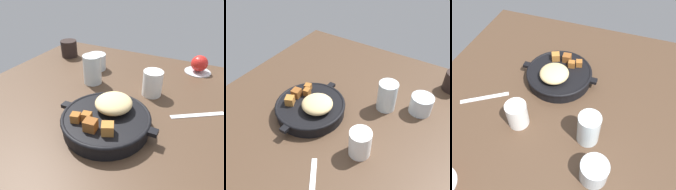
# 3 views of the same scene
# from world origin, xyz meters

# --- Properties ---
(ground_plane) EXTENTS (1.03, 1.00, 0.02)m
(ground_plane) POSITION_xyz_m (0.00, 0.00, -0.01)
(ground_plane) COLOR #473323
(cast_iron_skillet) EXTENTS (0.29, 0.25, 0.09)m
(cast_iron_skillet) POSITION_xyz_m (0.05, -0.10, 0.03)
(cast_iron_skillet) COLOR black
(cast_iron_skillet) RESTS_ON ground_plane
(butter_knife) EXTENTS (0.15, 0.11, 0.00)m
(butter_knife) POSITION_xyz_m (0.28, 0.08, 0.00)
(butter_knife) COLOR silver
(butter_knife) RESTS_ON ground_plane
(water_glass_short) EXTENTS (0.08, 0.08, 0.07)m
(water_glass_short) POSITION_xyz_m (-0.17, 0.23, 0.03)
(water_glass_short) COLOR silver
(water_glass_short) RESTS_ON ground_plane
(water_glass_tall) EXTENTS (0.07, 0.07, 0.11)m
(water_glass_tall) POSITION_xyz_m (-0.12, 0.12, 0.06)
(water_glass_tall) COLOR silver
(water_glass_tall) RESTS_ON ground_plane
(white_creamer_pitcher) EXTENTS (0.07, 0.07, 0.09)m
(white_creamer_pitcher) POSITION_xyz_m (0.11, 0.13, 0.05)
(white_creamer_pitcher) COLOR white
(white_creamer_pitcher) RESTS_ON ground_plane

